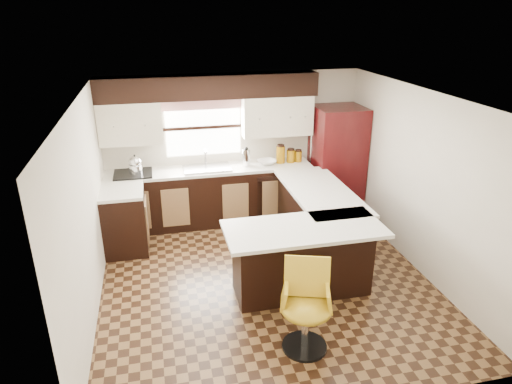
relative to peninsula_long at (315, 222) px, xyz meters
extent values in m
plane|color=#49301A|center=(-0.90, -0.62, -0.45)|extent=(4.40, 4.40, 0.00)
plane|color=silver|center=(-0.90, -0.62, 1.95)|extent=(4.40, 4.40, 0.00)
plane|color=beige|center=(-0.90, 1.58, 0.75)|extent=(4.40, 0.00, 4.40)
plane|color=beige|center=(-0.90, -2.83, 0.75)|extent=(4.40, 0.00, 4.40)
plane|color=beige|center=(-3.00, -0.62, 0.75)|extent=(0.00, 4.40, 4.40)
plane|color=beige|center=(1.20, -0.62, 0.75)|extent=(0.00, 4.40, 4.40)
cube|color=black|center=(-1.35, 1.28, 0.00)|extent=(3.30, 0.60, 0.90)
cube|color=black|center=(-2.70, 0.62, 0.00)|extent=(0.60, 0.70, 0.90)
cube|color=silver|center=(-1.35, 1.28, 0.47)|extent=(3.30, 0.60, 0.04)
cube|color=silver|center=(-2.70, 0.62, 0.47)|extent=(0.60, 0.70, 0.04)
cube|color=black|center=(-1.30, 1.40, 1.77)|extent=(3.40, 0.35, 0.36)
cube|color=beige|center=(-2.52, 1.40, 1.27)|extent=(0.94, 0.35, 0.64)
cube|color=beige|center=(-0.22, 1.40, 1.27)|extent=(1.14, 0.35, 0.64)
cube|color=white|center=(-1.40, 1.56, 1.10)|extent=(1.20, 0.02, 0.90)
cube|color=#D19B93|center=(-1.40, 1.52, 1.49)|extent=(1.30, 0.06, 0.18)
cube|color=#B2B2B7|center=(-1.40, 1.25, 0.51)|extent=(0.75, 0.45, 0.03)
cube|color=black|center=(-0.35, 0.99, -0.02)|extent=(0.58, 0.03, 0.78)
cube|color=black|center=(-2.55, 1.25, 0.51)|extent=(0.58, 0.50, 0.02)
cube|color=black|center=(0.00, 0.00, 0.00)|extent=(0.60, 1.95, 0.90)
cube|color=black|center=(-0.53, -0.97, 0.00)|extent=(1.65, 0.60, 0.90)
cube|color=silver|center=(0.05, 0.00, 0.47)|extent=(0.84, 1.95, 0.04)
cube|color=silver|center=(-0.55, -1.06, 0.47)|extent=(1.89, 0.84, 0.04)
cube|color=#3B090B|center=(0.78, 1.21, 0.48)|extent=(0.79, 0.76, 1.85)
cylinder|color=silver|center=(-0.76, 1.28, 0.63)|extent=(0.13, 0.13, 0.28)
imported|color=white|center=(-0.41, 1.28, 0.53)|extent=(0.34, 0.34, 0.07)
cylinder|color=#8D5D06|center=(-0.17, 1.30, 0.64)|extent=(0.14, 0.14, 0.28)
cylinder|color=#8D5D06|center=(0.00, 1.30, 0.60)|extent=(0.14, 0.14, 0.21)
cylinder|color=#8D5D06|center=(0.13, 1.30, 0.58)|extent=(0.12, 0.12, 0.18)
camera|label=1|loc=(-2.17, -5.63, 2.91)|focal=32.00mm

